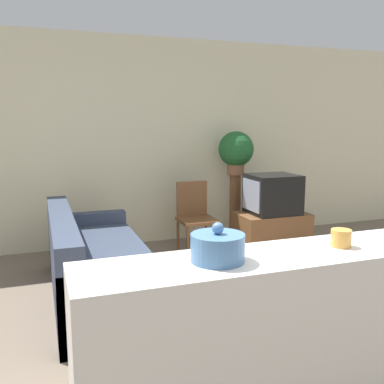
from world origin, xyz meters
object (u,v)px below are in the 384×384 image
Objects in this scene: couch at (96,267)px; decorative_bowl at (218,247)px; wooden_chair at (195,214)px; television at (272,194)px; potted_plant at (236,150)px.

couch is 8.30× the size of decorative_bowl.
wooden_chair is 3.50× the size of decorative_bowl.
potted_plant reaches higher than television.
decorative_bowl is (-1.03, -3.10, 0.56)m from wooden_chair.
television is 3.38m from decorative_bowl.
potted_plant is at bearing 23.37° from wooden_chair.
television is 0.67× the size of wooden_chair.
couch is 1.68m from wooden_chair.
wooden_chair is (1.34, 0.99, 0.20)m from couch.
potted_plant is at bearing 32.38° from couch.
decorative_bowl reaches higher than wooden_chair.
decorative_bowl reaches higher than television.
decorative_bowl is at bearing -81.54° from couch.
television is at bearing 55.37° from decorative_bowl.
potted_plant reaches higher than couch.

